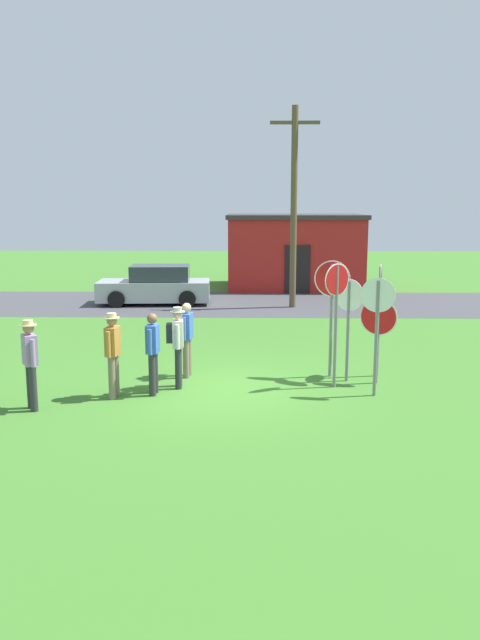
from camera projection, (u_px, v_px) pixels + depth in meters
name	position (u px, v px, depth m)	size (l,w,h in m)	color
ground_plane	(218.00, 390.00, 13.46)	(80.00, 80.00, 0.00)	#3D7528
street_asphalt	(235.00, 303.00, 25.13)	(60.00, 6.40, 0.01)	#424247
building_background	(294.00, 251.00, 29.83)	(6.22, 4.72, 3.37)	#B2231E
utility_pole	(294.00, 204.00, 23.54)	(1.80, 0.24, 7.34)	brown
parked_car_on_street	(156.00, 286.00, 24.90)	(4.38, 2.18, 1.51)	#A5A8AD
stop_sign_center_cluster	(380.00, 302.00, 14.27)	(0.14, 0.65, 2.55)	slate
stop_sign_rear_left	(377.00, 317.00, 12.80)	(0.67, 0.23, 2.42)	slate
stop_sign_tallest	(336.00, 305.00, 13.38)	(0.55, 0.43, 2.65)	slate
stop_sign_low_front	(332.00, 297.00, 14.22)	(0.77, 0.29, 2.64)	slate
stop_sign_nearest	(378.00, 326.00, 13.76)	(0.75, 0.33, 1.88)	slate
stop_sign_leaning_left	(349.00, 312.00, 13.90)	(0.55, 0.46, 2.28)	slate
person_near_signs	(187.00, 336.00, 14.35)	(0.28, 0.56, 1.69)	#7A6B56
person_holding_notes	(113.00, 350.00, 12.77)	(0.32, 0.57, 1.74)	#7A6B56
person_in_teal	(30.00, 359.00, 12.02)	(0.38, 0.49, 1.74)	#2D2D33
person_in_blue	(153.00, 349.00, 13.01)	(0.25, 0.57, 1.69)	#2D2D33
person_with_sunhat	(177.00, 341.00, 13.48)	(0.41, 0.57, 1.74)	#2D2D33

